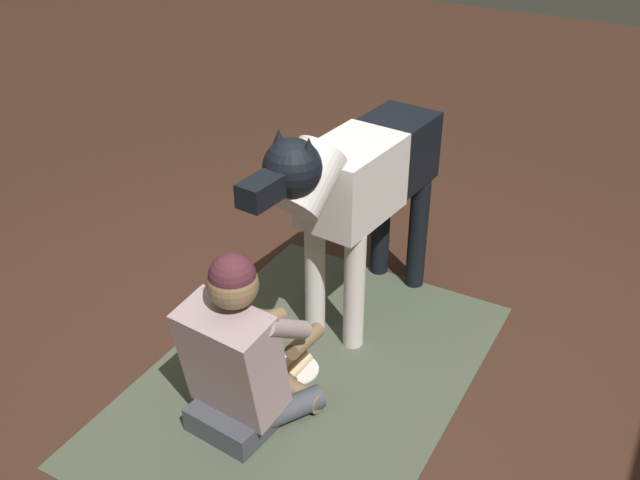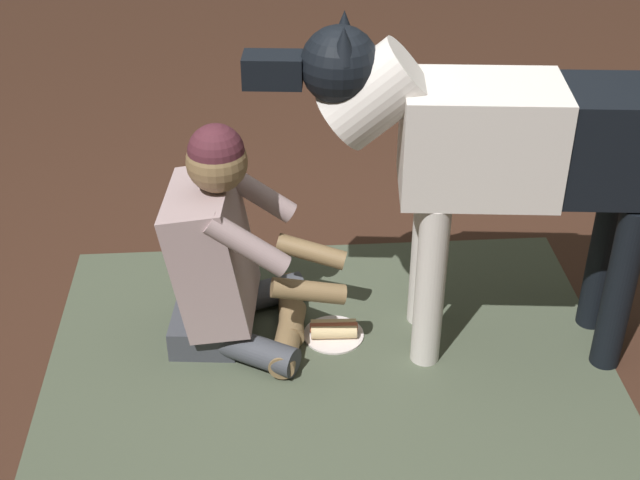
% 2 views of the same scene
% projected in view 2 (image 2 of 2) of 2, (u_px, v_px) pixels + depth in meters
% --- Properties ---
extents(ground_plane, '(14.57, 14.57, 0.00)m').
position_uv_depth(ground_plane, '(361.00, 326.00, 3.42)').
color(ground_plane, '#3B2319').
extents(area_rug, '(2.04, 1.40, 0.01)m').
position_uv_depth(area_rug, '(329.00, 348.00, 3.30)').
color(area_rug, '#454D3C').
rests_on(area_rug, ground).
extents(person_sitting_on_floor, '(0.68, 0.58, 0.87)m').
position_uv_depth(person_sitting_on_floor, '(226.00, 256.00, 3.18)').
color(person_sitting_on_floor, '#3F424A').
rests_on(person_sitting_on_floor, ground).
extents(large_dog, '(1.57, 0.41, 1.23)m').
position_uv_depth(large_dog, '(497.00, 150.00, 2.92)').
color(large_dog, silver).
rests_on(large_dog, ground).
extents(hot_dog_on_plate, '(0.23, 0.23, 0.06)m').
position_uv_depth(hot_dog_on_plate, '(334.00, 331.00, 3.35)').
color(hot_dog_on_plate, silver).
rests_on(hot_dog_on_plate, ground).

